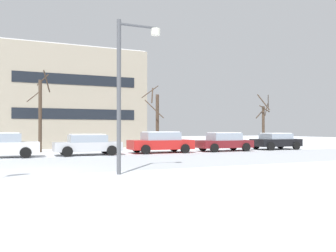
{
  "coord_description": "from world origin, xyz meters",
  "views": [
    {
      "loc": [
        -0.89,
        -14.87,
        1.69
      ],
      "look_at": [
        8.09,
        5.13,
        1.87
      ],
      "focal_mm": 38.64,
      "sensor_mm": 36.0,
      "label": 1
    }
  ],
  "objects": [
    {
      "name": "tree_far_right",
      "position": [
        1.37,
        12.77,
        2.82
      ],
      "size": [
        1.66,
        1.66,
        5.89
      ],
      "color": "#423326",
      "rests_on": "ground"
    },
    {
      "name": "ground_plane",
      "position": [
        0.0,
        0.0,
        0.0
      ],
      "size": [
        120.0,
        120.0,
        0.0
      ],
      "primitive_type": "plane",
      "color": "white"
    },
    {
      "name": "parked_car_red",
      "position": [
        9.05,
        8.54,
        0.77
      ],
      "size": [
        4.51,
        2.23,
        1.51
      ],
      "color": "red",
      "rests_on": "ground"
    },
    {
      "name": "road_surface",
      "position": [
        0.0,
        3.21,
        0.0
      ],
      "size": [
        80.0,
        8.42,
        0.0
      ],
      "color": "#B7BCC4",
      "rests_on": "ground"
    },
    {
      "name": "building_far_left",
      "position": [
        4.66,
        22.63,
        4.49
      ],
      "size": [
        12.92,
        12.03,
        8.99
      ],
      "color": "#9E937F",
      "rests_on": "ground"
    },
    {
      "name": "parked_car_silver",
      "position": [
        3.89,
        8.44,
        0.71
      ],
      "size": [
        4.26,
        2.21,
        1.37
      ],
      "color": "silver",
      "rests_on": "ground"
    },
    {
      "name": "tree_far_mid",
      "position": [
        21.9,
        13.26,
        2.31
      ],
      "size": [
        1.56,
        1.49,
        5.03
      ],
      "color": "#423326",
      "rests_on": "ground"
    },
    {
      "name": "tree_far_left",
      "position": [
        10.29,
        12.28,
        2.47
      ],
      "size": [
        1.74,
        2.33,
        5.38
      ],
      "color": "#423326",
      "rests_on": "ground"
    },
    {
      "name": "street_lamp",
      "position": [
        3.23,
        -1.89,
        3.52
      ],
      "size": [
        1.73,
        0.36,
        5.77
      ],
      "color": "#4C4F54",
      "rests_on": "ground"
    },
    {
      "name": "parked_car_black",
      "position": [
        19.38,
        8.59,
        0.7
      ],
      "size": [
        3.97,
        2.22,
        1.37
      ],
      "color": "black",
      "rests_on": "ground"
    },
    {
      "name": "parked_car_maroon",
      "position": [
        14.22,
        8.36,
        0.73
      ],
      "size": [
        4.24,
        2.07,
        1.44
      ],
      "color": "maroon",
      "rests_on": "ground"
    }
  ]
}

